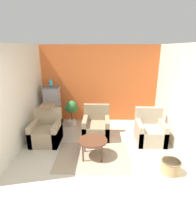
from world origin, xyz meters
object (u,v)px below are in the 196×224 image
object	(u,v)px
wicker_basket	(171,166)
armchair_middle	(96,127)
coffee_table	(93,141)
armchair_left	(46,132)
armchair_right	(150,132)
parrot	(51,83)
birdcage	(53,106)
potted_plant	(71,110)

from	to	relation	value
wicker_basket	armchair_middle	bearing A→B (deg)	134.12
coffee_table	armchair_middle	world-z (taller)	armchair_middle
armchair_left	armchair_right	bearing A→B (deg)	2.12
coffee_table	parrot	size ratio (longest dim) A/B	2.70
armchair_left	birdcage	size ratio (longest dim) A/B	0.70
armchair_left	birdcage	world-z (taller)	birdcage
parrot	wicker_basket	size ratio (longest dim) A/B	0.62
coffee_table	armchair_left	bearing A→B (deg)	150.99
birdcage	wicker_basket	size ratio (longest dim) A/B	3.14
parrot	potted_plant	xyz separation A→B (m)	(0.64, -0.15, -0.83)
armchair_right	potted_plant	xyz separation A→B (m)	(-2.30, 1.02, 0.27)
coffee_table	parrot	world-z (taller)	parrot
coffee_table	birdcage	distance (m)	2.46
coffee_table	potted_plant	bearing A→B (deg)	113.05
coffee_table	potted_plant	world-z (taller)	potted_plant
armchair_left	armchair_right	distance (m)	2.82
armchair_right	potted_plant	size ratio (longest dim) A/B	1.04
armchair_middle	birdcage	distance (m)	1.75
armchair_middle	parrot	size ratio (longest dim) A/B	3.56
armchair_left	birdcage	bearing A→B (deg)	95.43
coffee_table	armchair_middle	distance (m)	1.10
coffee_table	armchair_left	xyz separation A→B (m)	(-1.30, 0.72, -0.12)
coffee_table	armchair_left	distance (m)	1.49
armchair_left	armchair_right	size ratio (longest dim) A/B	1.00
armchair_right	parrot	bearing A→B (deg)	158.29
armchair_right	birdcage	distance (m)	3.18
parrot	wicker_basket	bearing A→B (deg)	-39.82
armchair_right	parrot	world-z (taller)	parrot
birdcage	potted_plant	bearing A→B (deg)	-13.21
armchair_left	armchair_middle	bearing A→B (deg)	15.30
coffee_table	wicker_basket	distance (m)	1.74
parrot	armchair_middle	bearing A→B (deg)	-31.78
coffee_table	armchair_left	world-z (taller)	armchair_left
wicker_basket	potted_plant	bearing A→B (deg)	135.27
armchair_right	wicker_basket	xyz separation A→B (m)	(0.11, -1.37, -0.13)
armchair_left	potted_plant	size ratio (longest dim) A/B	1.04
armchair_left	potted_plant	distance (m)	1.26
armchair_left	potted_plant	bearing A→B (deg)	65.37
armchair_left	wicker_basket	xyz separation A→B (m)	(2.93, -1.27, -0.13)
coffee_table	birdcage	size ratio (longest dim) A/B	0.53
armchair_middle	coffee_table	bearing A→B (deg)	-92.29
armchair_left	potted_plant	xyz separation A→B (m)	(0.51, 1.12, 0.27)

